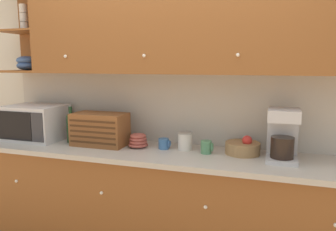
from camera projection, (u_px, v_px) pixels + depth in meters
wall_back at (177, 97)px, 2.85m from camera, size 5.61×0.06×2.60m
counter_unit at (165, 205)px, 2.67m from camera, size 3.23×0.63×0.90m
backsplash_panel at (175, 109)px, 2.83m from camera, size 3.21×0.01×0.61m
upper_cabinets at (190, 23)px, 2.51m from camera, size 3.21×0.38×0.77m
microwave at (35, 122)px, 3.00m from camera, size 0.52×0.40×0.31m
wine_bottle at (71, 126)px, 2.88m from camera, size 0.08×0.08×0.32m
bread_box at (100, 129)px, 2.78m from camera, size 0.46×0.26×0.28m
bowl_stack_on_counter at (138, 141)px, 2.71m from camera, size 0.16×0.16×0.12m
mug at (164, 144)px, 2.67m from camera, size 0.10×0.08×0.09m
storage_canister at (185, 141)px, 2.64m from camera, size 0.12×0.12×0.14m
mug_blue_second at (207, 147)px, 2.53m from camera, size 0.10×0.08×0.10m
fruit_basket at (243, 148)px, 2.52m from camera, size 0.27×0.27×0.15m
coffee_maker at (283, 134)px, 2.33m from camera, size 0.21×0.26×0.38m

